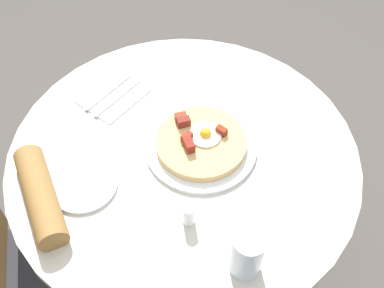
{
  "coord_description": "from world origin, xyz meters",
  "views": [
    {
      "loc": [
        -0.69,
        0.13,
        1.63
      ],
      "look_at": [
        0.0,
        -0.02,
        0.73
      ],
      "focal_mm": 42.53,
      "sensor_mm": 36.0,
      "label": 1
    }
  ],
  "objects_px": {
    "pizza_plate": "(201,145)",
    "fork": "(109,91)",
    "breakfast_pizza": "(200,140)",
    "water_glass": "(247,254)",
    "salt_shaker": "(189,215)",
    "dining_table": "(184,187)",
    "knife": "(118,97)",
    "bread_plate": "(84,184)"
  },
  "relations": [
    {
      "from": "pizza_plate",
      "to": "salt_shaker",
      "type": "bearing_deg",
      "value": 159.57
    },
    {
      "from": "bread_plate",
      "to": "water_glass",
      "type": "distance_m",
      "value": 0.43
    },
    {
      "from": "dining_table",
      "to": "pizza_plate",
      "type": "distance_m",
      "value": 0.18
    },
    {
      "from": "pizza_plate",
      "to": "water_glass",
      "type": "relative_size",
      "value": 2.31
    },
    {
      "from": "breakfast_pizza",
      "to": "water_glass",
      "type": "height_order",
      "value": "water_glass"
    },
    {
      "from": "pizza_plate",
      "to": "knife",
      "type": "xyz_separation_m",
      "value": [
        0.22,
        0.19,
        0.0
      ]
    },
    {
      "from": "dining_table",
      "to": "bread_plate",
      "type": "height_order",
      "value": "bread_plate"
    },
    {
      "from": "breakfast_pizza",
      "to": "fork",
      "type": "distance_m",
      "value": 0.32
    },
    {
      "from": "pizza_plate",
      "to": "fork",
      "type": "bearing_deg",
      "value": 40.46
    },
    {
      "from": "breakfast_pizza",
      "to": "water_glass",
      "type": "distance_m",
      "value": 0.34
    },
    {
      "from": "water_glass",
      "to": "salt_shaker",
      "type": "bearing_deg",
      "value": 35.2
    },
    {
      "from": "dining_table",
      "to": "breakfast_pizza",
      "type": "relative_size",
      "value": 3.88
    },
    {
      "from": "pizza_plate",
      "to": "breakfast_pizza",
      "type": "bearing_deg",
      "value": 20.19
    },
    {
      "from": "bread_plate",
      "to": "knife",
      "type": "height_order",
      "value": "bread_plate"
    },
    {
      "from": "fork",
      "to": "knife",
      "type": "bearing_deg",
      "value": 90.0
    },
    {
      "from": "breakfast_pizza",
      "to": "knife",
      "type": "xyz_separation_m",
      "value": [
        0.22,
        0.19,
        -0.02
      ]
    },
    {
      "from": "dining_table",
      "to": "salt_shaker",
      "type": "relative_size",
      "value": 14.97
    },
    {
      "from": "fork",
      "to": "salt_shaker",
      "type": "distance_m",
      "value": 0.47
    },
    {
      "from": "breakfast_pizza",
      "to": "salt_shaker",
      "type": "relative_size",
      "value": 3.86
    },
    {
      "from": "pizza_plate",
      "to": "salt_shaker",
      "type": "relative_size",
      "value": 4.79
    },
    {
      "from": "dining_table",
      "to": "breakfast_pizza",
      "type": "distance_m",
      "value": 0.2
    },
    {
      "from": "dining_table",
      "to": "water_glass",
      "type": "height_order",
      "value": "water_glass"
    },
    {
      "from": "salt_shaker",
      "to": "pizza_plate",
      "type": "bearing_deg",
      "value": -20.43
    },
    {
      "from": "dining_table",
      "to": "knife",
      "type": "xyz_separation_m",
      "value": [
        0.22,
        0.14,
        0.17
      ]
    },
    {
      "from": "dining_table",
      "to": "knife",
      "type": "relative_size",
      "value": 4.98
    },
    {
      "from": "salt_shaker",
      "to": "knife",
      "type": "bearing_deg",
      "value": 14.61
    },
    {
      "from": "pizza_plate",
      "to": "water_glass",
      "type": "xyz_separation_m",
      "value": [
        -0.34,
        -0.02,
        0.06
      ]
    },
    {
      "from": "pizza_plate",
      "to": "knife",
      "type": "relative_size",
      "value": 1.59
    },
    {
      "from": "pizza_plate",
      "to": "fork",
      "type": "distance_m",
      "value": 0.32
    },
    {
      "from": "fork",
      "to": "salt_shaker",
      "type": "relative_size",
      "value": 3.01
    },
    {
      "from": "knife",
      "to": "fork",
      "type": "bearing_deg",
      "value": -90.0
    },
    {
      "from": "fork",
      "to": "water_glass",
      "type": "bearing_deg",
      "value": 72.02
    },
    {
      "from": "bread_plate",
      "to": "fork",
      "type": "bearing_deg",
      "value": -17.41
    },
    {
      "from": "knife",
      "to": "water_glass",
      "type": "distance_m",
      "value": 0.59
    },
    {
      "from": "dining_table",
      "to": "water_glass",
      "type": "distance_m",
      "value": 0.41
    },
    {
      "from": "water_glass",
      "to": "salt_shaker",
      "type": "xyz_separation_m",
      "value": [
        0.13,
        0.09,
        -0.03
      ]
    },
    {
      "from": "salt_shaker",
      "to": "breakfast_pizza",
      "type": "bearing_deg",
      "value": -20.21
    },
    {
      "from": "salt_shaker",
      "to": "dining_table",
      "type": "bearing_deg",
      "value": -8.56
    },
    {
      "from": "breakfast_pizza",
      "to": "knife",
      "type": "bearing_deg",
      "value": 40.71
    },
    {
      "from": "dining_table",
      "to": "bread_plate",
      "type": "bearing_deg",
      "value": 100.63
    },
    {
      "from": "breakfast_pizza",
      "to": "water_glass",
      "type": "bearing_deg",
      "value": -177.22
    },
    {
      "from": "breakfast_pizza",
      "to": "fork",
      "type": "height_order",
      "value": "breakfast_pizza"
    }
  ]
}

